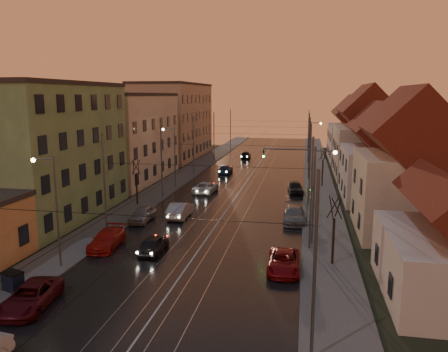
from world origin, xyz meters
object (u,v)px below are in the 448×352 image
Objects in this scene: street_lamp_2 at (173,151)px; street_lamp_3 at (312,141)px; parked_right_1 at (294,215)px; parked_right_2 at (295,187)px; parked_right_0 at (284,262)px; driving_car_0 at (153,244)px; parked_left_3 at (142,214)px; parked_left_1 at (31,297)px; driving_car_2 at (206,187)px; driving_car_1 at (180,210)px; driving_car_3 at (225,169)px; parked_left_2 at (107,239)px; street_lamp_1 at (318,187)px; street_lamp_0 at (52,201)px; driving_car_4 at (246,155)px; dumpster at (13,282)px; traffic_light_mast at (304,173)px.

street_lamp_2 and street_lamp_3 have the same top height.
street_lamp_2 is at bearing 138.75° from parked_right_1.
parked_right_0 is at bearing -97.15° from parked_right_2.
driving_car_0 is (-12.46, -39.89, -4.19)m from street_lamp_3.
parked_right_0 is at bearing -34.25° from parked_left_3.
driving_car_2 is at bearing 77.01° from parked_left_1.
driving_car_1 reaches higher than driving_car_3.
parked_right_1 reaches higher than parked_left_2.
street_lamp_1 is 1.60× the size of driving_car_2.
driving_car_0 is at bearing 168.82° from parked_right_0.
parked_right_2 is at bearing -97.29° from street_lamp_3.
parked_left_3 is at bearing 81.85° from driving_car_3.
parked_left_3 reaches higher than parked_left_1.
parked_left_1 is at bearing -151.45° from parked_right_0.
street_lamp_2 is at bearing 96.76° from parked_left_3.
street_lamp_0 is 40.01m from driving_car_3.
street_lamp_1 is 19.92m from parked_right_2.
street_lamp_2 is 34.04m from parked_left_1.
driving_car_4 is at bearing 84.04° from street_lamp_0.
street_lamp_2 is at bearing 170.96° from parked_right_2.
dumpster is (-18.66, -12.13, -4.19)m from street_lamp_1.
driving_car_2 is (-0.02, 11.53, -0.10)m from driving_car_1.
parked_left_1 is (1.85, -5.73, -4.21)m from street_lamp_0.
street_lamp_0 is at bearing -139.87° from parked_right_1.
traffic_light_mast is at bearing 103.18° from driving_car_4.
parked_right_2 is at bearing 53.22° from parked_left_2.
driving_car_4 is 51.94m from parked_left_2.
parked_right_1 is (14.59, 10.03, 0.03)m from parked_left_2.
driving_car_0 is at bearing 89.71° from driving_car_3.
street_lamp_0 reaches higher than parked_left_2.
street_lamp_1 is 21.77m from parked_left_1.
traffic_light_mast is at bearing 32.11° from parked_left_2.
street_lamp_2 is 1.00× the size of street_lamp_3.
parked_right_1 is at bearing -119.76° from traffic_light_mast.
parked_right_0 is (10.04, -53.95, -0.07)m from driving_car_4.
parked_left_1 is (-16.36, -13.73, -4.21)m from street_lamp_1.
driving_car_0 is at bearing -133.69° from traffic_light_mast.
street_lamp_2 is 1.97× the size of driving_car_0.
parked_right_2 reaches higher than parked_left_1.
street_lamp_1 is at bearing -47.68° from street_lamp_2.
parked_left_3 is at bearing 81.53° from street_lamp_0.
traffic_light_mast reaches higher than parked_right_1.
driving_car_4 reaches higher than parked_left_2.
driving_car_4 is at bearing 80.82° from parked_left_2.
driving_car_0 is at bearing 94.23° from driving_car_1.
driving_car_3 is 3.84× the size of dumpster.
parked_right_1 is (10.52, 10.44, 0.04)m from driving_car_0.
dumpster is at bearing -108.42° from parked_left_2.
driving_car_1 is 4.01× the size of dumpster.
driving_car_4 is 1.03× the size of parked_left_3.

